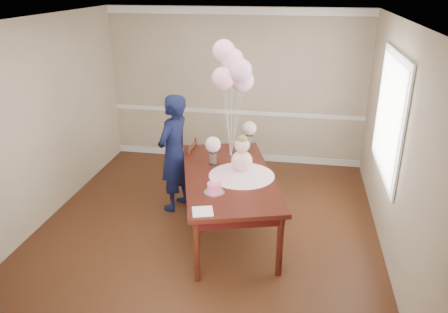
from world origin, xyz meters
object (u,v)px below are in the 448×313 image
Objects in this scene: birthday_cake at (214,188)px; woman at (174,153)px; dining_table_top at (228,176)px; dining_chair_seat at (205,176)px.

woman reaches higher than birthday_cake.
woman is at bearing 133.31° from dining_table_top.
woman is (-0.39, -0.23, 0.43)m from dining_chair_seat.
dining_table_top is 1.30× the size of woman.
dining_table_top is 1.00m from woman.
woman reaches higher than dining_table_top.
dining_table_top is 0.95m from dining_chair_seat.
dining_table_top is at bearing -51.62° from dining_chair_seat.
dining_chair_seat is 0.24× the size of woman.
birthday_cake is 0.10× the size of woman.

